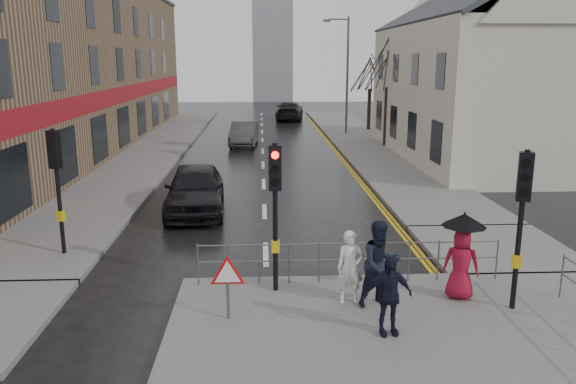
{
  "coord_description": "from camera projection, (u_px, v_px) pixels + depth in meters",
  "views": [
    {
      "loc": [
        -0.1,
        -11.79,
        5.3
      ],
      "look_at": [
        0.65,
        3.57,
        1.64
      ],
      "focal_mm": 35.0,
      "sensor_mm": 36.0,
      "label": 1
    }
  ],
  "objects": [
    {
      "name": "warning_sign",
      "position": [
        228.0,
        277.0,
        11.23
      ],
      "size": [
        0.8,
        0.07,
        1.35
      ],
      "color": "#595B5E",
      "rests_on": "near_pavement"
    },
    {
      "name": "church_tower",
      "position": [
        272.0,
        29.0,
        70.92
      ],
      "size": [
        5.0,
        5.0,
        18.0
      ],
      "primitive_type": "cube",
      "color": "gray",
      "rests_on": "ground"
    },
    {
      "name": "street_lamp",
      "position": [
        345.0,
        68.0,
        39.08
      ],
      "size": [
        1.83,
        0.25,
        8.0
      ],
      "color": "#595B5E",
      "rests_on": "right_pavement"
    },
    {
      "name": "near_pavement",
      "position": [
        448.0,
        379.0,
        9.41
      ],
      "size": [
        10.0,
        9.0,
        0.14
      ],
      "primitive_type": "cube",
      "color": "#605E5B",
      "rests_on": "ground"
    },
    {
      "name": "building_left_terrace",
      "position": [
        54.0,
        64.0,
        32.34
      ],
      "size": [
        8.0,
        42.0,
        10.0
      ],
      "primitive_type": "cube",
      "color": "#82634B",
      "rests_on": "ground"
    },
    {
      "name": "car_far",
      "position": [
        290.0,
        111.0,
        49.67
      ],
      "size": [
        2.82,
        5.74,
        1.6
      ],
      "primitive_type": "imported",
      "rotation": [
        0.0,
        0.0,
        3.03
      ],
      "color": "black",
      "rests_on": "ground"
    },
    {
      "name": "right_pavement",
      "position": [
        360.0,
        140.0,
        37.27
      ],
      "size": [
        4.0,
        40.0,
        0.14
      ],
      "primitive_type": "cube",
      "color": "#605E5B",
      "rests_on": "ground"
    },
    {
      "name": "pavement_bridge_right",
      "position": [
        495.0,
        248.0,
        15.89
      ],
      "size": [
        4.0,
        4.2,
        0.14
      ],
      "primitive_type": "cube",
      "color": "#605E5B",
      "rests_on": "ground"
    },
    {
      "name": "guard_railing_front",
      "position": [
        349.0,
        253.0,
        13.16
      ],
      "size": [
        7.14,
        0.04,
        1.0
      ],
      "color": "#595B5E",
      "rests_on": "near_pavement"
    },
    {
      "name": "pedestrian_d",
      "position": [
        388.0,
        295.0,
        10.64
      ],
      "size": [
        0.96,
        0.48,
        1.58
      ],
      "primitive_type": "imported",
      "rotation": [
        0.0,
        0.0,
        0.1
      ],
      "color": "black",
      "rests_on": "near_pavement"
    },
    {
      "name": "car_mid",
      "position": [
        244.0,
        133.0,
        35.2
      ],
      "size": [
        1.84,
        4.54,
        1.47
      ],
      "primitive_type": "imported",
      "rotation": [
        0.0,
        0.0,
        -0.07
      ],
      "color": "#4C5052",
      "rests_on": "ground"
    },
    {
      "name": "pedestrian_b",
      "position": [
        380.0,
        264.0,
        11.85
      ],
      "size": [
        1.07,
        0.94,
        1.87
      ],
      "primitive_type": "imported",
      "rotation": [
        0.0,
        0.0,
        0.29
      ],
      "color": "black",
      "rests_on": "near_pavement"
    },
    {
      "name": "building_right_cream",
      "position": [
        489.0,
        69.0,
        29.64
      ],
      "size": [
        9.0,
        16.4,
        10.1
      ],
      "color": "beige",
      "rests_on": "ground"
    },
    {
      "name": "traffic_signal_far_left",
      "position": [
        56.0,
        169.0,
        14.77
      ],
      "size": [
        0.34,
        0.33,
        3.4
      ],
      "color": "black",
      "rests_on": "left_pavement"
    },
    {
      "name": "left_pavement",
      "position": [
        158.0,
        146.0,
        34.71
      ],
      "size": [
        4.0,
        44.0,
        0.14
      ],
      "primitive_type": "cube",
      "color": "#605E5B",
      "rests_on": "ground"
    },
    {
      "name": "traffic_signal_near_left",
      "position": [
        275.0,
        192.0,
        12.32
      ],
      "size": [
        0.28,
        0.27,
        3.4
      ],
      "color": "black",
      "rests_on": "near_pavement"
    },
    {
      "name": "tree_far",
      "position": [
        370.0,
        71.0,
        41.19
      ],
      "size": [
        2.4,
        2.4,
        5.64
      ],
      "color": "#2E2119",
      "rests_on": "right_pavement"
    },
    {
      "name": "ground",
      "position": [
        267.0,
        299.0,
        12.69
      ],
      "size": [
        120.0,
        120.0,
        0.0
      ],
      "primitive_type": "plane",
      "color": "black",
      "rests_on": "ground"
    },
    {
      "name": "pedestrian_with_umbrella",
      "position": [
        462.0,
        251.0,
        12.19
      ],
      "size": [
        0.96,
        0.96,
        1.93
      ],
      "color": "maroon",
      "rests_on": "near_pavement"
    },
    {
      "name": "traffic_signal_near_right",
      "position": [
        522.0,
        202.0,
        11.39
      ],
      "size": [
        0.34,
        0.33,
        3.4
      ],
      "color": "black",
      "rests_on": "near_pavement"
    },
    {
      "name": "tree_near",
      "position": [
        388.0,
        62.0,
        33.23
      ],
      "size": [
        2.4,
        2.4,
        6.58
      ],
      "color": "#2E2119",
      "rests_on": "right_pavement"
    },
    {
      "name": "car_parked",
      "position": [
        195.0,
        189.0,
        19.76
      ],
      "size": [
        2.24,
        5.02,
        1.68
      ],
      "primitive_type": "imported",
      "rotation": [
        0.0,
        0.0,
        0.05
      ],
      "color": "black",
      "rests_on": "ground"
    },
    {
      "name": "pedestrian_a",
      "position": [
        350.0,
        267.0,
        12.04
      ],
      "size": [
        0.59,
        0.39,
        1.6
      ],
      "primitive_type": "imported",
      "rotation": [
        0.0,
        0.0,
        -0.0
      ],
      "color": "white",
      "rests_on": "near_pavement"
    }
  ]
}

